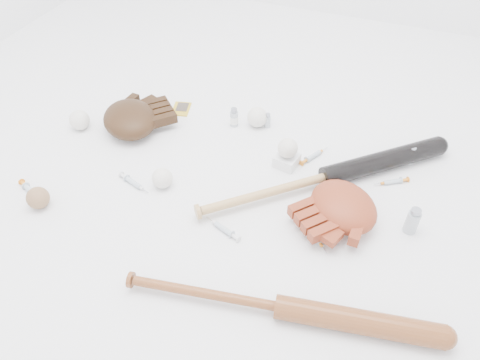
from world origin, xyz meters
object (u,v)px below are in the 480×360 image
(bat_wood, at_px, (279,307))
(glove_dark, at_px, (130,119))
(pedestal, at_px, (287,160))
(bat_dark, at_px, (326,177))

(bat_wood, bearing_deg, glove_dark, 135.06)
(pedestal, bearing_deg, bat_dark, -17.02)
(bat_dark, xyz_separation_m, pedestal, (-0.16, 0.05, -0.01))
(bat_dark, bearing_deg, pedestal, 120.81)
(bat_dark, relative_size, pedestal, 12.69)
(bat_dark, xyz_separation_m, bat_wood, (0.00, -0.54, -0.00))
(glove_dark, distance_m, pedestal, 0.64)
(glove_dark, height_order, pedestal, glove_dark)
(bat_dark, bearing_deg, glove_dark, 136.16)
(bat_wood, xyz_separation_m, pedestal, (-0.16, 0.59, -0.01))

